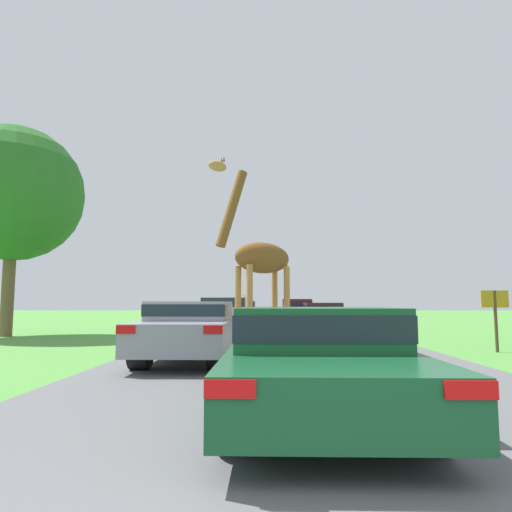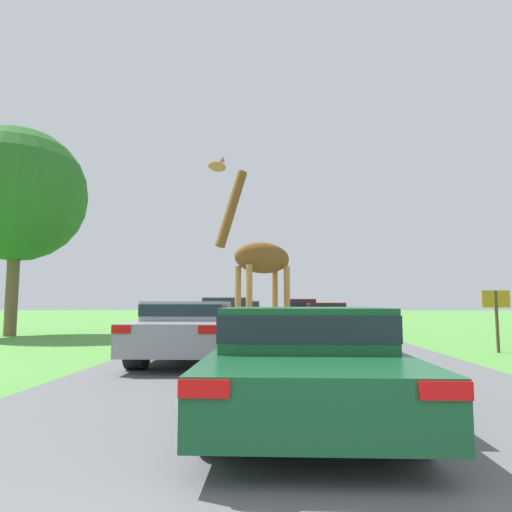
{
  "view_description": "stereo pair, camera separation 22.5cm",
  "coord_description": "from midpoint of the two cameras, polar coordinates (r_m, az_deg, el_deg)",
  "views": [
    {
      "loc": [
        -0.48,
        -1.14,
        1.25
      ],
      "look_at": [
        -0.81,
        12.18,
        2.63
      ],
      "focal_mm": 32.0,
      "sensor_mm": 36.0,
      "label": 1
    },
    {
      "loc": [
        -0.26,
        -1.13,
        1.25
      ],
      "look_at": [
        -0.81,
        12.18,
        2.63
      ],
      "focal_mm": 32.0,
      "sensor_mm": 36.0,
      "label": 2
    }
  ],
  "objects": [
    {
      "name": "road",
      "position": [
        31.16,
        2.13,
        -8.22
      ],
      "size": [
        7.74,
        120.0,
        0.0
      ],
      "color": "#5B5B5E",
      "rests_on": "ground"
    },
    {
      "name": "giraffe_near_road",
      "position": [
        13.3,
        -0.16,
        -0.56
      ],
      "size": [
        2.53,
        1.95,
        5.4
      ],
      "rotation": [
        0.0,
        0.0,
        2.17
      ],
      "color": "#B77F3D",
      "rests_on": "ground"
    },
    {
      "name": "car_lead_maroon",
      "position": [
        5.47,
        6.03,
        -12.15
      ],
      "size": [
        1.92,
        4.69,
        1.2
      ],
      "color": "#144C28",
      "rests_on": "ground"
    },
    {
      "name": "car_queue_right",
      "position": [
        30.3,
        -1.98,
        -6.81
      ],
      "size": [
        1.9,
        4.82,
        1.45
      ],
      "color": "silver",
      "rests_on": "ground"
    },
    {
      "name": "car_queue_left",
      "position": [
        25.91,
        4.85,
        -6.91
      ],
      "size": [
        1.75,
        4.56,
        1.48
      ],
      "color": "maroon",
      "rests_on": "ground"
    },
    {
      "name": "car_far_ahead",
      "position": [
        20.73,
        8.0,
        -7.42
      ],
      "size": [
        1.71,
        4.78,
        1.27
      ],
      "color": "#561914",
      "rests_on": "ground"
    },
    {
      "name": "car_verge_right",
      "position": [
        17.07,
        -4.22,
        -7.39
      ],
      "size": [
        1.7,
        4.77,
        1.52
      ],
      "color": "silver",
      "rests_on": "ground"
    },
    {
      "name": "car_rear_follower",
      "position": [
        10.26,
        -8.74,
        -8.89
      ],
      "size": [
        1.83,
        4.53,
        1.29
      ],
      "color": "gray",
      "rests_on": "ground"
    },
    {
      "name": "tree_centre_back",
      "position": [
        20.31,
        -28.35,
        6.87
      ],
      "size": [
        5.28,
        5.28,
        8.16
      ],
      "color": "brown",
      "rests_on": "ground"
    },
    {
      "name": "sign_post",
      "position": [
        13.3,
        27.29,
        -5.9
      ],
      "size": [
        0.7,
        0.08,
        1.58
      ],
      "color": "#4C3823",
      "rests_on": "ground"
    }
  ]
}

